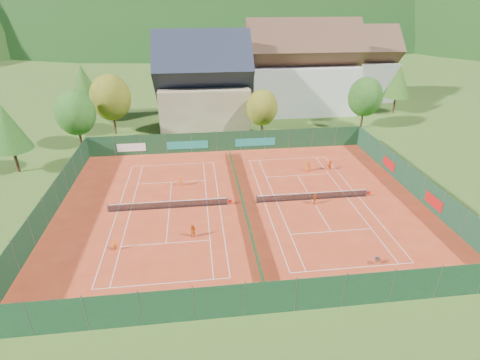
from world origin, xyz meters
name	(u,v)px	position (x,y,z in m)	size (l,w,h in m)	color
ground	(242,204)	(0.00, 0.00, -0.02)	(600.00, 600.00, 0.00)	#34551A
clay_pad	(242,204)	(0.00, 0.00, 0.01)	(40.00, 32.00, 0.01)	#BD381B
court_markings_left	(169,208)	(-8.00, 0.00, 0.01)	(11.03, 23.83, 0.00)	white
court_markings_right	(312,200)	(8.00, 0.00, 0.01)	(11.03, 23.83, 0.00)	white
tennis_net_left	(170,204)	(-7.85, 0.00, 0.51)	(13.30, 0.10, 1.02)	#59595B
tennis_net_right	(314,196)	(8.15, 0.00, 0.51)	(13.30, 0.10, 1.02)	#59595B
court_divider	(242,200)	(0.00, 0.00, 0.50)	(0.03, 28.80, 1.00)	#133619
fence_north	(225,142)	(-0.46, 15.99, 1.47)	(40.00, 0.10, 3.00)	#153A1F
fence_south	(271,298)	(0.00, -16.00, 1.50)	(40.00, 0.04, 3.00)	#153A1F
fence_west	(51,203)	(-20.00, 0.00, 1.50)	(0.04, 32.00, 3.00)	#14371E
fence_east	(414,182)	(20.00, 0.05, 1.48)	(0.09, 32.00, 3.00)	#153B24
chalet	(203,86)	(-3.00, 30.00, 6.62)	(16.20, 12.00, 16.00)	tan
hotel_block_a	(301,73)	(16.00, 36.00, 7.38)	(21.60, 11.00, 17.25)	silver
hotel_block_b	(354,68)	(30.00, 44.00, 6.62)	(17.28, 10.00, 15.50)	silver
tree_west_front	(75,113)	(-22.00, 20.00, 5.39)	(5.72, 5.72, 8.69)	#492A1A
tree_west_mid	(111,97)	(-18.00, 26.00, 6.07)	(6.44, 6.44, 9.78)	#492D1A
tree_west_back	(84,84)	(-24.00, 34.00, 6.74)	(5.60, 5.60, 10.00)	#4A341A
tree_center	(262,108)	(6.00, 22.00, 4.72)	(5.01, 5.01, 7.60)	#473019
tree_east_front	(365,97)	(24.00, 24.00, 5.39)	(5.72, 5.72, 8.69)	#432C18
tree_east_mid	(398,82)	(34.00, 32.00, 6.06)	(5.04, 5.04, 9.00)	#4A2C1A
tree_west_side	(7,127)	(-28.00, 12.00, 6.06)	(5.04, 5.04, 9.00)	#482919
tree_east_back	(343,71)	(26.00, 40.00, 6.74)	(7.15, 7.15, 10.86)	#462F19
mountain_backdrop	(240,88)	(28.54, 233.48, -39.64)	(820.00, 530.00, 242.00)	black
ball_hopper	(377,259)	(10.15, -11.71, 0.56)	(0.34, 0.34, 0.80)	slate
loose_ball_0	(139,243)	(-10.52, -6.11, 0.03)	(0.07, 0.07, 0.07)	#CCD833
loose_ball_1	(331,243)	(7.32, -8.19, 0.03)	(0.07, 0.07, 0.07)	#CCD833
loose_ball_2	(260,177)	(3.06, 6.49, 0.03)	(0.07, 0.07, 0.07)	#CCD833
player_left_near	(115,245)	(-12.45, -6.95, 0.60)	(0.44, 0.29, 1.21)	orange
player_left_mid	(193,231)	(-5.44, -5.77, 0.73)	(0.71, 0.55, 1.46)	#D75913
player_left_far	(181,181)	(-6.83, 5.27, 0.65)	(0.84, 0.48, 1.30)	#FC5B16
player_right_near	(315,199)	(7.91, -1.04, 0.71)	(0.83, 0.35, 1.42)	#D14E12
player_right_far_a	(308,166)	(9.68, 7.53, 0.75)	(0.73, 0.48, 1.50)	#DD5C13
player_right_far_b	(330,165)	(12.61, 7.59, 0.72)	(1.34, 0.43, 1.44)	#FF6016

